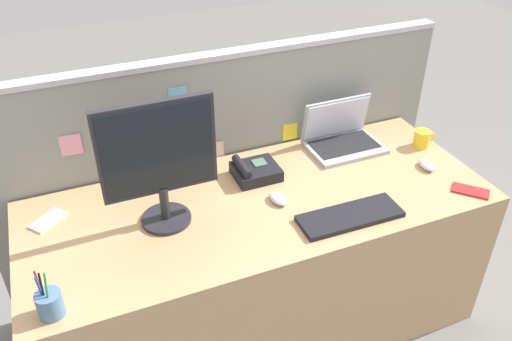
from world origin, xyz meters
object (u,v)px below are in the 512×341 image
(computer_mouse_right_hand, at_px, (278,199))
(computer_mouse_left_hand, at_px, (427,165))
(keyboard_main, at_px, (350,216))
(cell_phone_red_case, at_px, (471,191))
(coffee_mug, at_px, (422,139))
(desk_phone, at_px, (255,171))
(pen_cup, at_px, (50,304))
(desktop_monitor, at_px, (158,157))
(laptop, at_px, (341,135))
(cell_phone_white_slab, at_px, (48,220))

(computer_mouse_right_hand, height_order, computer_mouse_left_hand, same)
(keyboard_main, xyz_separation_m, cell_phone_red_case, (0.57, -0.04, -0.01))
(keyboard_main, xyz_separation_m, coffee_mug, (0.61, 0.35, 0.03))
(keyboard_main, bearing_deg, desk_phone, 120.79)
(computer_mouse_right_hand, bearing_deg, cell_phone_red_case, -27.55)
(pen_cup, bearing_deg, computer_mouse_left_hand, 8.12)
(cell_phone_red_case, bearing_deg, computer_mouse_right_hand, 119.11)
(keyboard_main, relative_size, cell_phone_red_case, 2.81)
(cell_phone_red_case, relative_size, coffee_mug, 1.31)
(coffee_mug, bearing_deg, desktop_monitor, -176.81)
(laptop, distance_m, coffee_mug, 0.39)
(keyboard_main, bearing_deg, computer_mouse_right_hand, 137.20)
(coffee_mug, bearing_deg, desk_phone, 175.49)
(cell_phone_white_slab, bearing_deg, desktop_monitor, 30.61)
(keyboard_main, bearing_deg, desktop_monitor, 158.73)
(laptop, height_order, cell_phone_red_case, laptop)
(computer_mouse_right_hand, distance_m, pen_cup, 0.96)
(computer_mouse_left_hand, relative_size, coffee_mug, 0.87)
(computer_mouse_right_hand, xyz_separation_m, cell_phone_red_case, (0.79, -0.25, -0.01))
(desktop_monitor, distance_m, coffee_mug, 1.32)
(coffee_mug, bearing_deg, pen_cup, -166.99)
(laptop, distance_m, computer_mouse_left_hand, 0.42)
(desktop_monitor, height_order, keyboard_main, desktop_monitor)
(keyboard_main, bearing_deg, cell_phone_red_case, -3.18)
(pen_cup, bearing_deg, cell_phone_white_slab, 87.23)
(computer_mouse_left_hand, xyz_separation_m, cell_phone_red_case, (0.06, -0.22, -0.01))
(pen_cup, height_order, cell_phone_white_slab, pen_cup)
(laptop, relative_size, computer_mouse_left_hand, 3.54)
(keyboard_main, height_order, coffee_mug, coffee_mug)
(desk_phone, distance_m, cell_phone_red_case, 0.93)
(computer_mouse_right_hand, distance_m, coffee_mug, 0.85)
(cell_phone_red_case, bearing_deg, coffee_mug, 40.95)
(computer_mouse_left_hand, distance_m, cell_phone_white_slab, 1.65)
(cell_phone_white_slab, bearing_deg, computer_mouse_right_hand, 36.81)
(desk_phone, height_order, coffee_mug, desk_phone)
(computer_mouse_right_hand, xyz_separation_m, coffee_mug, (0.83, 0.14, 0.03))
(computer_mouse_left_hand, bearing_deg, desktop_monitor, -177.49)
(pen_cup, relative_size, coffee_mug, 1.59)
(keyboard_main, xyz_separation_m, computer_mouse_right_hand, (-0.22, 0.21, 0.01))
(desktop_monitor, bearing_deg, desk_phone, 17.53)
(cell_phone_red_case, bearing_deg, desk_phone, 107.24)
(desktop_monitor, bearing_deg, coffee_mug, 3.19)
(laptop, bearing_deg, coffee_mug, -23.99)
(desktop_monitor, bearing_deg, computer_mouse_right_hand, -8.47)
(desk_phone, relative_size, cell_phone_red_case, 1.29)
(computer_mouse_left_hand, distance_m, pen_cup, 1.68)
(laptop, relative_size, keyboard_main, 0.83)
(desk_phone, relative_size, computer_mouse_right_hand, 1.96)
(desk_phone, distance_m, computer_mouse_right_hand, 0.21)
(laptop, distance_m, cell_phone_red_case, 0.64)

